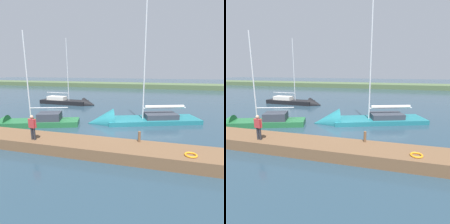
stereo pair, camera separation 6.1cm
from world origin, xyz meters
TOP-DOWN VIEW (x-y plane):
  - ground_plane at (0.00, 0.00)m, footprint 200.00×200.00m
  - far_shoreline at (0.00, -41.48)m, footprint 180.00×8.00m
  - dock_pier at (0.00, 4.57)m, footprint 24.46×2.29m
  - mooring_post_far at (-2.45, 3.77)m, footprint 0.17×0.17m
  - life_ring_buoy at (-5.31, 5.02)m, footprint 0.66×0.66m
  - sailboat_near_dock at (-0.73, -2.86)m, footprint 11.25×6.35m
  - sailboat_far_left at (9.68, -10.62)m, footprint 8.91×2.43m
  - sailboat_mid_channel at (8.28, 0.60)m, footprint 8.48×4.58m
  - person_on_dock at (4.20, 5.16)m, footprint 0.63×0.26m

SIDE VIEW (x-z plane):
  - ground_plane at x=0.00m, z-range 0.00..0.00m
  - far_shoreline at x=0.00m, z-range -1.20..1.20m
  - sailboat_near_dock at x=-0.73m, z-range -6.37..6.61m
  - sailboat_far_left at x=9.68m, z-range -5.04..5.39m
  - sailboat_mid_channel at x=8.28m, z-range -4.46..4.83m
  - dock_pier at x=0.00m, z-range 0.00..0.70m
  - life_ring_buoy at x=-5.31m, z-range 0.70..0.80m
  - mooring_post_far at x=-2.45m, z-range 0.70..1.38m
  - person_on_dock at x=4.20m, z-range 0.82..2.45m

